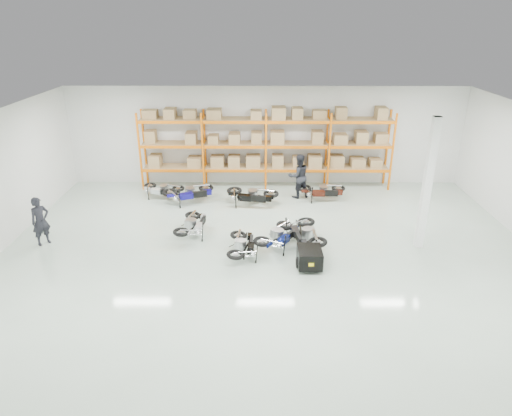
{
  "coord_description": "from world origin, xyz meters",
  "views": [
    {
      "loc": [
        -0.31,
        -13.55,
        7.38
      ],
      "look_at": [
        -0.41,
        1.24,
        1.1
      ],
      "focal_mm": 32.0,
      "sensor_mm": 36.0,
      "label": 1
    }
  ],
  "objects_px": {
    "moto_back_a": "(189,190)",
    "moto_back_d": "(322,188)",
    "trailer": "(309,257)",
    "person_back": "(299,176)",
    "moto_touring_right": "(305,230)",
    "moto_blue_centre": "(279,232)",
    "moto_silver_left": "(193,222)",
    "moto_back_b": "(162,187)",
    "person_left": "(41,221)",
    "moto_back_c": "(251,192)",
    "moto_black_far_left": "(243,242)"
  },
  "relations": [
    {
      "from": "moto_back_a",
      "to": "person_left",
      "type": "bearing_deg",
      "value": 109.2
    },
    {
      "from": "trailer",
      "to": "moto_back_b",
      "type": "xyz_separation_m",
      "value": [
        -5.81,
        6.02,
        0.11
      ]
    },
    {
      "from": "moto_silver_left",
      "to": "moto_back_d",
      "type": "xyz_separation_m",
      "value": [
        5.1,
        3.47,
        0.01
      ]
    },
    {
      "from": "moto_back_b",
      "to": "trailer",
      "type": "bearing_deg",
      "value": -121.16
    },
    {
      "from": "moto_black_far_left",
      "to": "moto_back_c",
      "type": "height_order",
      "value": "moto_back_c"
    },
    {
      "from": "moto_back_a",
      "to": "moto_back_b",
      "type": "relative_size",
      "value": 1.16
    },
    {
      "from": "moto_blue_centre",
      "to": "moto_back_d",
      "type": "relative_size",
      "value": 1.02
    },
    {
      "from": "moto_touring_right",
      "to": "person_left",
      "type": "bearing_deg",
      "value": 171.33
    },
    {
      "from": "moto_back_a",
      "to": "person_left",
      "type": "relative_size",
      "value": 1.1
    },
    {
      "from": "moto_silver_left",
      "to": "moto_black_far_left",
      "type": "height_order",
      "value": "moto_silver_left"
    },
    {
      "from": "moto_silver_left",
      "to": "person_back",
      "type": "distance_m",
      "value": 5.58
    },
    {
      "from": "moto_back_a",
      "to": "person_left",
      "type": "xyz_separation_m",
      "value": [
        -4.55,
        -3.84,
        0.28
      ]
    },
    {
      "from": "moto_silver_left",
      "to": "person_left",
      "type": "bearing_deg",
      "value": 16.33
    },
    {
      "from": "trailer",
      "to": "moto_black_far_left",
      "type": "bearing_deg",
      "value": 159.36
    },
    {
      "from": "moto_back_a",
      "to": "moto_black_far_left",
      "type": "bearing_deg",
      "value": -173.53
    },
    {
      "from": "moto_black_far_left",
      "to": "moto_back_d",
      "type": "relative_size",
      "value": 0.95
    },
    {
      "from": "moto_touring_right",
      "to": "moto_back_a",
      "type": "height_order",
      "value": "moto_touring_right"
    },
    {
      "from": "moto_touring_right",
      "to": "moto_back_a",
      "type": "distance_m",
      "value": 5.95
    },
    {
      "from": "moto_black_far_left",
      "to": "moto_back_b",
      "type": "distance_m",
      "value": 6.42
    },
    {
      "from": "moto_back_b",
      "to": "person_back",
      "type": "relative_size",
      "value": 0.84
    },
    {
      "from": "moto_blue_centre",
      "to": "person_back",
      "type": "relative_size",
      "value": 0.93
    },
    {
      "from": "moto_silver_left",
      "to": "trailer",
      "type": "bearing_deg",
      "value": 157.68
    },
    {
      "from": "moto_silver_left",
      "to": "moto_back_a",
      "type": "xyz_separation_m",
      "value": [
        -0.57,
        3.11,
        0.05
      ]
    },
    {
      "from": "moto_touring_right",
      "to": "trailer",
      "type": "height_order",
      "value": "moto_touring_right"
    },
    {
      "from": "trailer",
      "to": "moto_back_d",
      "type": "xyz_separation_m",
      "value": [
        1.13,
        5.81,
        0.15
      ]
    },
    {
      "from": "moto_back_a",
      "to": "moto_back_d",
      "type": "height_order",
      "value": "moto_back_a"
    },
    {
      "from": "moto_blue_centre",
      "to": "moto_back_d",
      "type": "distance_m",
      "value": 4.81
    },
    {
      "from": "moto_blue_centre",
      "to": "moto_black_far_left",
      "type": "distance_m",
      "value": 1.39
    },
    {
      "from": "moto_silver_left",
      "to": "person_back",
      "type": "height_order",
      "value": "person_back"
    },
    {
      "from": "moto_black_far_left",
      "to": "moto_touring_right",
      "type": "relative_size",
      "value": 0.88
    },
    {
      "from": "moto_blue_centre",
      "to": "moto_back_a",
      "type": "bearing_deg",
      "value": -14.81
    },
    {
      "from": "moto_back_a",
      "to": "moto_back_d",
      "type": "bearing_deg",
      "value": -107.36
    },
    {
      "from": "moto_silver_left",
      "to": "person_left",
      "type": "distance_m",
      "value": 5.18
    },
    {
      "from": "moto_back_b",
      "to": "moto_back_a",
      "type": "bearing_deg",
      "value": -98.79
    },
    {
      "from": "moto_black_far_left",
      "to": "trailer",
      "type": "relative_size",
      "value": 1.06
    },
    {
      "from": "moto_back_d",
      "to": "moto_black_far_left",
      "type": "bearing_deg",
      "value": 146.88
    },
    {
      "from": "moto_back_b",
      "to": "moto_back_d",
      "type": "height_order",
      "value": "moto_back_d"
    },
    {
      "from": "trailer",
      "to": "person_back",
      "type": "height_order",
      "value": "person_back"
    },
    {
      "from": "moto_back_a",
      "to": "moto_back_b",
      "type": "bearing_deg",
      "value": 45.42
    },
    {
      "from": "moto_black_far_left",
      "to": "moto_back_c",
      "type": "xyz_separation_m",
      "value": [
        0.2,
        4.41,
        0.07
      ]
    },
    {
      "from": "moto_back_a",
      "to": "moto_back_d",
      "type": "relative_size",
      "value": 1.08
    },
    {
      "from": "moto_blue_centre",
      "to": "moto_black_far_left",
      "type": "xyz_separation_m",
      "value": [
        -1.22,
        -0.67,
        -0.04
      ]
    },
    {
      "from": "moto_back_d",
      "to": "person_back",
      "type": "bearing_deg",
      "value": 72.86
    },
    {
      "from": "moto_black_far_left",
      "to": "moto_back_b",
      "type": "xyz_separation_m",
      "value": [
        -3.7,
        5.24,
        -0.02
      ]
    },
    {
      "from": "moto_back_a",
      "to": "person_back",
      "type": "relative_size",
      "value": 0.97
    },
    {
      "from": "moto_blue_centre",
      "to": "moto_silver_left",
      "type": "distance_m",
      "value": 3.2
    },
    {
      "from": "moto_back_c",
      "to": "moto_back_d",
      "type": "xyz_separation_m",
      "value": [
        3.04,
        0.62,
        -0.05
      ]
    },
    {
      "from": "trailer",
      "to": "moto_back_c",
      "type": "relative_size",
      "value": 0.83
    },
    {
      "from": "trailer",
      "to": "moto_silver_left",
      "type": "bearing_deg",
      "value": 148.95
    },
    {
      "from": "person_back",
      "to": "moto_back_c",
      "type": "bearing_deg",
      "value": 6.2
    }
  ]
}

